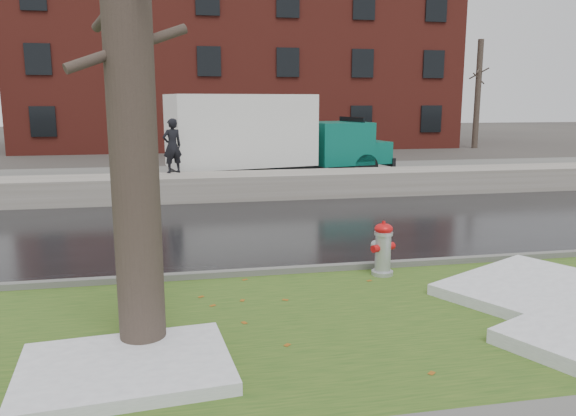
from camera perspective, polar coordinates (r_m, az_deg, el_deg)
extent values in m
plane|color=#47423D|center=(8.71, 3.05, -8.68)|extent=(120.00, 120.00, 0.00)
cube|color=#284B19|center=(7.58, 5.40, -11.63)|extent=(60.00, 4.50, 0.04)
cube|color=black|center=(12.95, -1.79, -2.05)|extent=(60.00, 7.00, 0.03)
cube|color=slate|center=(21.25, -5.50, 3.01)|extent=(60.00, 9.00, 0.03)
cube|color=slate|center=(9.61, 1.60, -6.34)|extent=(60.00, 0.15, 0.14)
cube|color=#A29C94|center=(16.97, -4.09, 2.26)|extent=(60.00, 1.60, 0.75)
cube|color=maroon|center=(38.23, -5.15, 14.00)|extent=(26.00, 12.00, 10.00)
cylinder|color=#504339|center=(34.19, -18.07, 10.95)|extent=(0.36, 0.36, 6.50)
cylinder|color=#504339|center=(34.21, -18.17, 12.53)|extent=(0.84, 1.62, 0.73)
cylinder|color=#504339|center=(34.26, -18.26, 14.04)|extent=(1.08, 1.26, 0.66)
cylinder|color=#504339|center=(34.20, -18.11, 11.53)|extent=(1.40, 0.61, 0.63)
cylinder|color=#504339|center=(36.69, 18.71, 10.87)|extent=(0.36, 0.36, 6.50)
cylinder|color=#504339|center=(36.71, 18.81, 12.35)|extent=(0.84, 1.62, 0.73)
cylinder|color=#504339|center=(36.75, 18.89, 13.75)|extent=(1.08, 1.26, 0.66)
cylinder|color=#504339|center=(36.69, 18.75, 11.42)|extent=(1.40, 0.61, 0.63)
cylinder|color=#AFB3B8|center=(9.50, 9.62, -4.42)|extent=(0.34, 0.34, 0.79)
ellipsoid|color=red|center=(9.40, 9.70, -2.09)|extent=(0.39, 0.39, 0.18)
cylinder|color=red|center=(9.38, 9.72, -1.49)|extent=(0.07, 0.07, 0.06)
cylinder|color=red|center=(9.37, 8.89, -4.10)|extent=(0.15, 0.16, 0.12)
cylinder|color=red|center=(9.58, 10.37, -3.81)|extent=(0.15, 0.16, 0.12)
cylinder|color=#AFB3B8|center=(9.59, 8.98, -3.75)|extent=(0.19, 0.16, 0.16)
cylinder|color=#504339|center=(6.48, -15.87, 14.55)|extent=(0.58, 0.58, 6.67)
cylinder|color=#504339|center=(6.48, -15.91, 15.39)|extent=(1.30, 0.69, 0.60)
cube|color=black|center=(20.12, -1.56, 4.25)|extent=(7.23, 2.40, 0.20)
cube|color=white|center=(19.61, -4.79, 7.87)|extent=(5.23, 3.23, 2.43)
cube|color=#0B6B5A|center=(21.13, 4.95, 6.62)|extent=(2.48, 2.55, 1.53)
cube|color=#0B6B5A|center=(21.80, 7.98, 5.73)|extent=(1.48, 2.17, 0.81)
cube|color=black|center=(21.40, 6.48, 8.09)|extent=(0.45, 1.78, 0.81)
cube|color=black|center=(19.03, -13.24, 2.69)|extent=(1.74, 1.38, 0.61)
cylinder|color=black|center=(20.72, 7.80, 4.10)|extent=(1.03, 0.47, 0.99)
cylinder|color=black|center=(22.35, 5.30, 4.64)|extent=(1.03, 0.47, 0.99)
cylinder|color=black|center=(18.93, -3.03, 3.54)|extent=(1.03, 0.47, 0.99)
cylinder|color=black|center=(20.71, -4.85, 4.15)|extent=(1.03, 0.47, 0.99)
cylinder|color=black|center=(18.49, -7.23, 3.29)|extent=(1.03, 0.47, 0.99)
cylinder|color=black|center=(20.30, -8.72, 3.93)|extent=(1.03, 0.47, 0.99)
imported|color=black|center=(17.31, -11.68, 6.21)|extent=(0.70, 0.60, 1.63)
cube|color=white|center=(9.35, 23.80, -7.48)|extent=(3.23, 2.99, 0.16)
cube|color=white|center=(6.46, -16.15, -15.34)|extent=(2.35, 1.81, 0.14)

